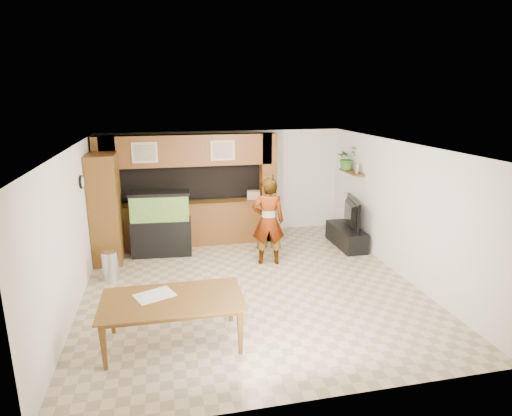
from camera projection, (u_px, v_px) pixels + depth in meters
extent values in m
plane|color=tan|center=(250.00, 284.00, 8.06)|extent=(6.50, 6.50, 0.00)
plane|color=white|center=(249.00, 146.00, 7.39)|extent=(6.50, 6.50, 0.00)
plane|color=silver|center=(224.00, 183.00, 10.79)|extent=(6.00, 0.00, 6.00)
plane|color=silver|center=(73.00, 229.00, 7.10)|extent=(0.00, 6.50, 6.50)
plane|color=silver|center=(400.00, 209.00, 8.35)|extent=(0.00, 6.50, 6.50)
cube|color=brown|center=(191.00, 225.00, 10.06)|extent=(3.80, 0.35, 1.00)
cube|color=brown|center=(191.00, 203.00, 9.92)|extent=(3.80, 0.43, 0.04)
cube|color=brown|center=(188.00, 150.00, 9.60)|extent=(3.80, 0.35, 0.70)
cube|color=brown|center=(108.00, 195.00, 9.48)|extent=(0.50, 0.35, 2.60)
cube|color=brown|center=(268.00, 188.00, 10.23)|extent=(0.35, 0.35, 2.60)
cube|color=black|center=(188.00, 180.00, 10.33)|extent=(4.20, 0.45, 0.85)
cube|color=tan|center=(145.00, 153.00, 9.22)|extent=(0.55, 0.03, 0.45)
cube|color=tan|center=(145.00, 153.00, 9.21)|extent=(0.43, 0.01, 0.35)
cube|color=tan|center=(223.00, 150.00, 9.57)|extent=(0.55, 0.03, 0.45)
cube|color=tan|center=(223.00, 151.00, 9.56)|extent=(0.43, 0.01, 0.35)
cylinder|color=black|center=(81.00, 182.00, 7.90)|extent=(0.04, 0.25, 0.25)
cylinder|color=white|center=(83.00, 182.00, 7.90)|extent=(0.01, 0.21, 0.21)
cube|color=brown|center=(351.00, 172.00, 10.05)|extent=(0.25, 0.90, 0.04)
cube|color=brown|center=(106.00, 209.00, 8.95)|extent=(0.58, 0.94, 2.30)
cylinder|color=#B2B2B7|center=(111.00, 266.00, 8.21)|extent=(0.31, 0.31, 0.57)
cube|color=black|center=(162.00, 237.00, 9.47)|extent=(1.29, 0.48, 0.81)
cube|color=#348335|center=(160.00, 207.00, 9.29)|extent=(1.24, 0.45, 0.56)
cube|color=black|center=(159.00, 193.00, 9.21)|extent=(1.29, 0.48, 0.06)
cube|color=black|center=(346.00, 236.00, 10.06)|extent=(0.50, 1.37, 0.46)
imported|color=black|center=(348.00, 213.00, 9.91)|extent=(0.41, 1.20, 0.69)
cube|color=tan|center=(357.00, 168.00, 9.77)|extent=(0.07, 0.17, 0.22)
imported|color=#3B6C2B|center=(347.00, 158.00, 10.17)|extent=(0.63, 0.60, 0.56)
imported|color=#8E6B4E|center=(268.00, 221.00, 8.85)|extent=(0.73, 0.54, 1.84)
cylinder|color=black|center=(273.00, 177.00, 8.46)|extent=(0.03, 0.09, 0.15)
imported|color=brown|center=(173.00, 322.00, 6.04)|extent=(1.99, 1.12, 0.70)
cube|color=silver|center=(155.00, 295.00, 6.09)|extent=(0.64, 0.56, 0.01)
cube|color=tan|center=(254.00, 195.00, 10.20)|extent=(0.34, 0.27, 0.20)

